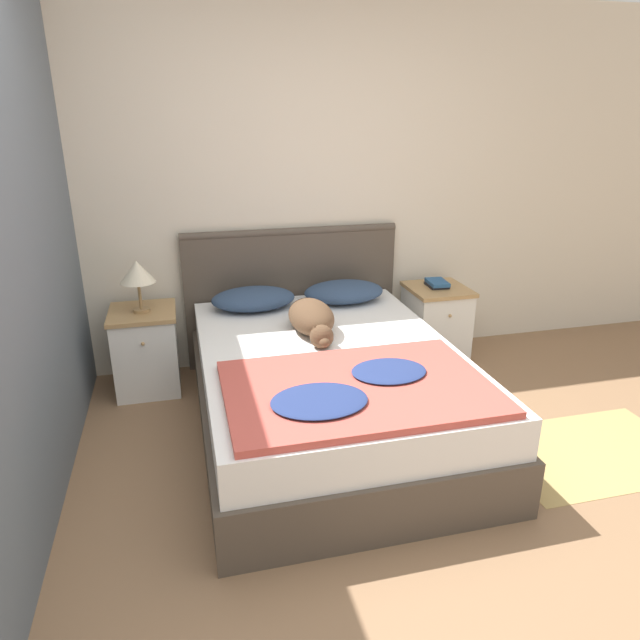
{
  "coord_description": "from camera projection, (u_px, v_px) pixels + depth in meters",
  "views": [
    {
      "loc": [
        -0.7,
        -1.91,
        1.82
      ],
      "look_at": [
        0.08,
        1.21,
        0.62
      ],
      "focal_mm": 32.0,
      "sensor_mm": 36.0,
      "label": 1
    }
  ],
  "objects": [
    {
      "name": "wall_side_left",
      "position": [
        29.0,
        230.0,
        2.73
      ],
      "size": [
        0.06,
        3.1,
        2.55
      ],
      "color": "slate",
      "rests_on": "ground_plane"
    },
    {
      "name": "pillow_left",
      "position": [
        253.0,
        299.0,
        3.9
      ],
      "size": [
        0.57,
        0.38,
        0.15
      ],
      "color": "navy",
      "rests_on": "bed"
    },
    {
      "name": "rug",
      "position": [
        591.0,
        451.0,
        3.22
      ],
      "size": [
        1.09,
        0.74,
        0.0
      ],
      "color": "tan",
      "rests_on": "ground_plane"
    },
    {
      "name": "quilt",
      "position": [
        356.0,
        388.0,
        2.77
      ],
      "size": [
        1.29,
        0.88,
        0.07
      ],
      "color": "#BC4C42",
      "rests_on": "bed"
    },
    {
      "name": "bed",
      "position": [
        329.0,
        390.0,
        3.37
      ],
      "size": [
        1.49,
        2.07,
        0.52
      ],
      "color": "#4C4238",
      "rests_on": "ground_plane"
    },
    {
      "name": "headboard",
      "position": [
        292.0,
        293.0,
        4.24
      ],
      "size": [
        1.57,
        0.06,
        1.02
      ],
      "color": "#4C4238",
      "rests_on": "ground_plane"
    },
    {
      "name": "table_lamp",
      "position": [
        137.0,
        273.0,
        3.65
      ],
      "size": [
        0.23,
        0.23,
        0.34
      ],
      "color": "#9E7A4C",
      "rests_on": "nightstand_left"
    },
    {
      "name": "ground_plane",
      "position": [
        368.0,
        545.0,
        2.54
      ],
      "size": [
        16.0,
        16.0,
        0.0
      ],
      "primitive_type": "plane",
      "color": "#896647"
    },
    {
      "name": "wall_back",
      "position": [
        277.0,
        191.0,
        4.03
      ],
      "size": [
        9.0,
        0.06,
        2.55
      ],
      "color": "beige",
      "rests_on": "ground_plane"
    },
    {
      "name": "pillow_right",
      "position": [
        344.0,
        292.0,
        4.05
      ],
      "size": [
        0.57,
        0.38,
        0.15
      ],
      "color": "navy",
      "rests_on": "bed"
    },
    {
      "name": "nightstand_left",
      "position": [
        146.0,
        350.0,
        3.86
      ],
      "size": [
        0.43,
        0.46,
        0.57
      ],
      "color": "white",
      "rests_on": "ground_plane"
    },
    {
      "name": "dog",
      "position": [
        312.0,
        318.0,
        3.48
      ],
      "size": [
        0.27,
        0.67,
        0.2
      ],
      "color": "brown",
      "rests_on": "bed"
    },
    {
      "name": "nightstand_right",
      "position": [
        435.0,
        323.0,
        4.35
      ],
      "size": [
        0.43,
        0.46,
        0.57
      ],
      "color": "white",
      "rests_on": "ground_plane"
    },
    {
      "name": "book_stack",
      "position": [
        437.0,
        283.0,
        4.26
      ],
      "size": [
        0.15,
        0.21,
        0.05
      ],
      "color": "#232328",
      "rests_on": "nightstand_right"
    }
  ]
}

